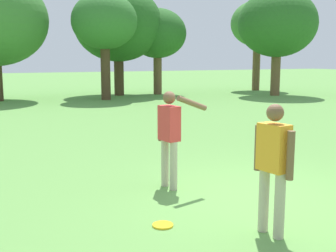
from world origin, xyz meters
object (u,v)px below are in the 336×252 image
at_px(frisbee, 163,225).
at_px(tree_far_right, 118,24).
at_px(tree_back_left, 277,24).
at_px(tree_broad_center, 104,22).
at_px(person_catcher, 273,161).
at_px(tree_slender_mid, 157,34).
at_px(tree_back_right, 258,24).
at_px(person_thrower, 170,132).

height_order(frisbee, tree_far_right, tree_far_right).
bearing_deg(frisbee, tree_back_left, 46.42).
bearing_deg(tree_broad_center, person_catcher, -100.92).
height_order(tree_far_right, tree_slender_mid, tree_far_right).
bearing_deg(person_catcher, tree_far_right, 76.12).
bearing_deg(person_catcher, frisbee, 143.29).
bearing_deg(tree_back_left, person_catcher, -129.76).
height_order(frisbee, tree_back_right, tree_back_right).
distance_m(person_thrower, tree_far_right, 18.43).
bearing_deg(tree_far_right, tree_back_right, -1.50).
bearing_deg(tree_slender_mid, frisbee, -114.09).
bearing_deg(tree_broad_center, tree_far_right, 55.70).
bearing_deg(tree_slender_mid, tree_broad_center, -153.32).
bearing_deg(tree_far_right, person_thrower, -106.49).
relative_size(person_thrower, tree_far_right, 0.26).
bearing_deg(tree_back_right, frisbee, -129.99).
distance_m(tree_back_left, tree_back_right, 3.99).
bearing_deg(person_catcher, person_thrower, 97.19).
xyz_separation_m(tree_broad_center, tree_back_left, (9.71, -1.79, 0.11)).
xyz_separation_m(person_thrower, tree_far_right, (5.15, 17.41, 3.12)).
relative_size(tree_broad_center, tree_slender_mid, 1.08).
relative_size(tree_back_left, tree_back_right, 1.02).
distance_m(person_thrower, tree_broad_center, 15.96).
distance_m(person_catcher, tree_broad_center, 18.10).
relative_size(tree_broad_center, tree_back_right, 0.92).
relative_size(tree_far_right, tree_back_left, 1.03).
xyz_separation_m(frisbee, tree_broad_center, (4.48, 16.70, 3.98)).
bearing_deg(tree_back_right, person_thrower, -130.80).
relative_size(tree_slender_mid, tree_back_left, 0.84).
height_order(tree_slender_mid, tree_back_right, tree_back_right).
bearing_deg(person_thrower, tree_broad_center, 76.46).
relative_size(tree_slender_mid, tree_back_right, 0.85).
distance_m(person_thrower, tree_back_right, 22.92).
relative_size(tree_broad_center, tree_far_right, 0.88).
distance_m(tree_broad_center, tree_slender_mid, 4.33).
xyz_separation_m(frisbee, tree_back_right, (15.62, 18.62, 4.36)).
xyz_separation_m(person_catcher, tree_slender_mid, (7.23, 19.45, 2.63)).
height_order(person_catcher, tree_back_left, tree_back_left).
xyz_separation_m(person_catcher, frisbee, (-1.10, 0.82, -0.93)).
relative_size(tree_far_right, tree_back_right, 1.05).
relative_size(frisbee, tree_back_left, 0.05).
bearing_deg(tree_far_right, tree_broad_center, -124.30).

